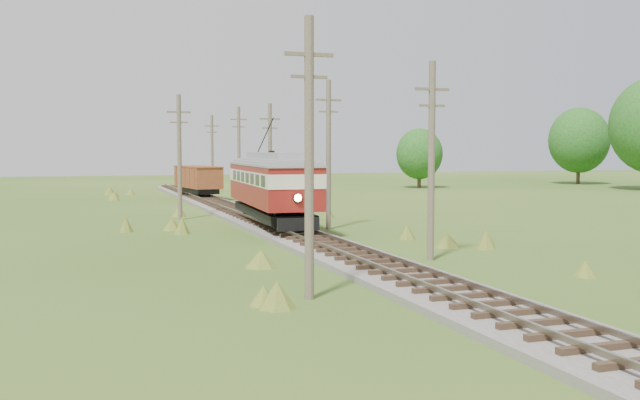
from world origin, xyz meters
name	(u,v)px	position (x,y,z in m)	size (l,w,h in m)	color
railbed_main	(265,223)	(0.00, 34.00, 0.19)	(3.60, 96.00, 0.57)	#605B54
streetcar	(272,183)	(0.00, 32.33, 2.82)	(3.91, 13.63, 6.18)	black
gondola	(198,179)	(0.00, 60.25, 2.01)	(3.67, 8.37, 2.69)	black
gravel_pile	(267,202)	(3.41, 46.67, 0.54)	(3.19, 3.39, 1.16)	gray
utility_pole_r_2	(431,159)	(3.30, 18.00, 4.42)	(1.60, 0.30, 8.60)	brown
utility_pole_r_3	(329,153)	(3.20, 31.00, 4.63)	(1.60, 0.30, 9.00)	brown
utility_pole_r_4	(270,156)	(3.00, 44.00, 4.32)	(1.60, 0.30, 8.40)	brown
utility_pole_r_5	(239,152)	(3.40, 57.00, 4.58)	(1.60, 0.30, 8.90)	brown
utility_pole_r_6	(212,153)	(3.20, 70.00, 4.47)	(1.60, 0.30, 8.70)	brown
utility_pole_l_a	(309,155)	(-4.20, 12.00, 4.63)	(1.60, 0.30, 9.00)	brown
utility_pole_l_b	(179,156)	(-4.50, 40.00, 4.42)	(1.60, 0.30, 8.60)	brown
tree_right_5	(579,140)	(56.00, 74.00, 6.19)	(8.40, 8.40, 10.82)	#38281C
tree_mid_b	(419,154)	(30.00, 72.00, 4.33)	(5.88, 5.88, 7.57)	#38281C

